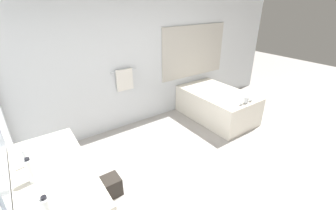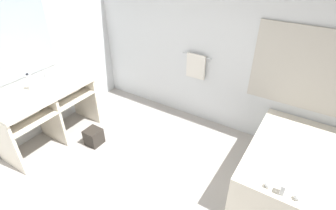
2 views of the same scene
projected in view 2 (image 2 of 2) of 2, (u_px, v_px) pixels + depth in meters
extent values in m
cube|color=silver|center=(218.00, 46.00, 3.88)|extent=(7.40, 0.06, 2.70)
cube|color=#B7B2A8|center=(321.00, 73.00, 3.25)|extent=(1.70, 0.02, 1.10)
cylinder|color=silver|center=(197.00, 56.00, 4.07)|extent=(0.50, 0.02, 0.02)
cube|color=silver|center=(196.00, 66.00, 4.16)|extent=(0.32, 0.04, 0.40)
cube|color=#A3B2C1|center=(12.00, 39.00, 3.46)|extent=(0.02, 1.10, 1.10)
cube|color=beige|center=(42.00, 93.00, 3.71)|extent=(0.65, 1.43, 0.05)
cube|color=beige|center=(46.00, 106.00, 3.84)|extent=(0.62, 1.36, 0.02)
cylinder|color=white|center=(55.00, 89.00, 3.89)|extent=(0.33, 0.33, 0.13)
cube|color=beige|center=(5.00, 144.00, 3.46)|extent=(0.60, 0.04, 0.83)
cube|color=beige|center=(50.00, 118.00, 3.95)|extent=(0.60, 0.04, 0.83)
cube|color=beige|center=(84.00, 98.00, 4.44)|extent=(0.60, 0.04, 0.83)
cylinder|color=silver|center=(24.00, 115.00, 3.52)|extent=(0.13, 0.39, 0.13)
cylinder|color=silver|center=(67.00, 92.00, 4.03)|extent=(0.13, 0.39, 0.13)
cylinder|color=silver|center=(46.00, 81.00, 3.93)|extent=(0.04, 0.04, 0.02)
cylinder|color=silver|center=(45.00, 76.00, 3.88)|extent=(0.02, 0.02, 0.16)
cube|color=silver|center=(45.00, 72.00, 3.82)|extent=(0.07, 0.01, 0.01)
cube|color=silver|center=(288.00, 170.00, 3.23)|extent=(0.98, 1.58, 0.59)
ellipsoid|color=white|center=(291.00, 161.00, 3.16)|extent=(0.71, 1.14, 0.30)
cube|color=silver|center=(283.00, 189.00, 2.55)|extent=(0.04, 0.07, 0.12)
sphere|color=silver|center=(268.00, 185.00, 2.63)|extent=(0.06, 0.06, 0.06)
sphere|color=silver|center=(297.00, 197.00, 2.51)|extent=(0.06, 0.06, 0.06)
cylinder|color=silver|center=(30.00, 82.00, 3.67)|extent=(0.07, 0.07, 0.23)
cylinder|color=black|center=(27.00, 74.00, 3.61)|extent=(0.04, 0.04, 0.02)
cube|color=#2D2823|center=(94.00, 137.00, 4.02)|extent=(0.23, 0.23, 0.25)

